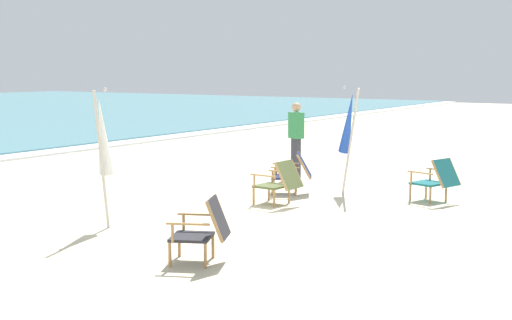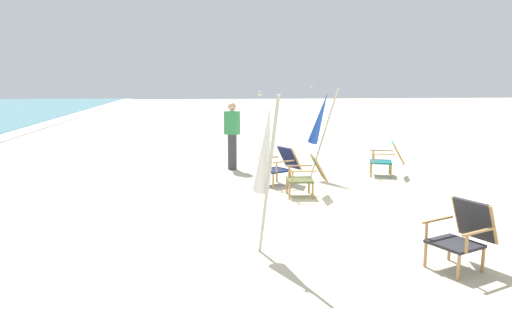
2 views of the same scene
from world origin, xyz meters
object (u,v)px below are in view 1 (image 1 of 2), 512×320
(umbrella_furled_blue, at_px, (348,124))
(beach_chair_far_center, at_px, (204,228))
(beach_chair_front_left, at_px, (436,179))
(beach_chair_front_right, at_px, (293,172))
(umbrella_furled_white, at_px, (103,138))
(beach_chair_mid_center, at_px, (279,181))
(person_near_chairs, at_px, (296,139))

(umbrella_furled_blue, bearing_deg, beach_chair_far_center, -173.67)
(beach_chair_front_left, bearing_deg, beach_chair_front_right, 103.90)
(beach_chair_far_center, height_order, umbrella_furled_white, umbrella_furled_white)
(beach_chair_front_left, distance_m, beach_chair_mid_center, 2.80)
(beach_chair_front_right, bearing_deg, beach_chair_far_center, -162.72)
(person_near_chairs, bearing_deg, umbrella_furled_white, -178.64)
(beach_chair_far_center, bearing_deg, umbrella_furled_blue, 6.33)
(beach_chair_front_right, height_order, umbrella_furled_blue, umbrella_furled_blue)
(umbrella_furled_white, distance_m, person_near_chairs, 5.93)
(beach_chair_mid_center, xyz_separation_m, umbrella_furled_blue, (1.56, -0.55, 0.91))
(person_near_chairs, bearing_deg, beach_chair_front_right, -151.67)
(beach_chair_mid_center, bearing_deg, beach_chair_front_left, -51.77)
(beach_chair_far_center, relative_size, umbrella_furled_white, 0.42)
(beach_chair_front_right, distance_m, umbrella_furled_blue, 1.36)
(beach_chair_far_center, bearing_deg, beach_chair_front_right, 17.28)
(umbrella_furled_blue, distance_m, person_near_chairs, 2.33)
(beach_chair_front_left, xyz_separation_m, umbrella_furled_white, (-4.77, 3.36, 0.94))
(beach_chair_front_left, height_order, person_near_chairs, person_near_chairs)
(umbrella_furled_white, relative_size, person_near_chairs, 1.28)
(beach_chair_front_right, distance_m, umbrella_furled_white, 4.32)
(beach_chair_far_center, xyz_separation_m, person_near_chairs, (6.55, 2.44, 0.41))
(beach_chair_front_left, xyz_separation_m, beach_chair_far_center, (-5.41, 1.06, 0.01))
(beach_chair_front_left, xyz_separation_m, beach_chair_front_right, (-0.63, 2.55, -0.00))
(beach_chair_far_center, distance_m, umbrella_furled_blue, 5.35)
(beach_chair_front_right, xyz_separation_m, beach_chair_mid_center, (-1.10, -0.35, 0.00))
(beach_chair_front_left, bearing_deg, umbrella_furled_blue, 96.02)
(beach_chair_front_right, relative_size, beach_chair_mid_center, 1.19)
(beach_chair_front_right, xyz_separation_m, beach_chair_far_center, (-4.78, -1.49, 0.01))
(beach_chair_front_left, distance_m, umbrella_furled_blue, 1.89)
(beach_chair_front_left, relative_size, beach_chair_mid_center, 1.13)
(beach_chair_front_left, distance_m, beach_chair_front_right, 2.63)
(beach_chair_front_right, distance_m, beach_chair_mid_center, 1.16)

